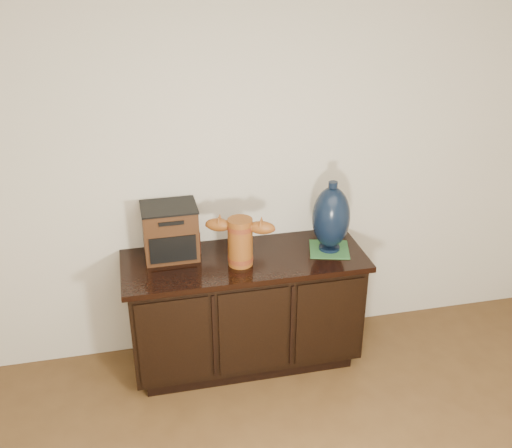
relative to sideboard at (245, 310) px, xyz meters
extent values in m
plane|color=beige|center=(0.00, 0.27, 0.91)|extent=(4.50, 0.00, 4.50)
cube|color=black|center=(0.00, 0.00, -0.35)|extent=(1.29, 0.45, 0.08)
cube|color=black|center=(0.00, 0.00, 0.01)|extent=(1.40, 0.50, 0.64)
cube|color=black|center=(0.00, 0.00, 0.35)|extent=(1.46, 0.56, 0.03)
cube|color=black|center=(-0.47, -0.25, 0.01)|extent=(0.41, 0.01, 0.56)
cube|color=black|center=(0.00, -0.25, 0.01)|extent=(0.41, 0.01, 0.56)
cube|color=black|center=(0.47, -0.25, 0.01)|extent=(0.41, 0.01, 0.56)
cylinder|color=brown|center=(-0.04, -0.06, 0.51)|extent=(0.19, 0.19, 0.29)
cylinder|color=#46170D|center=(-0.04, -0.06, 0.41)|extent=(0.19, 0.19, 0.03)
cylinder|color=#46170D|center=(-0.04, -0.06, 0.61)|extent=(0.19, 0.19, 0.03)
ellipsoid|color=brown|center=(-0.15, -0.01, 0.61)|extent=(0.17, 0.12, 0.08)
ellipsoid|color=brown|center=(0.08, -0.11, 0.61)|extent=(0.17, 0.12, 0.08)
cube|color=#3B1F0E|center=(-0.42, 0.13, 0.53)|extent=(0.32, 0.25, 0.31)
cube|color=black|center=(-0.42, 0.00, 0.48)|extent=(0.27, 0.01, 0.16)
cube|color=black|center=(-0.42, 0.13, 0.69)|extent=(0.33, 0.26, 0.01)
cube|color=#2A5E2F|center=(0.53, -0.01, 0.37)|extent=(0.29, 0.29, 0.01)
cylinder|color=black|center=(0.53, -0.01, 0.38)|extent=(0.13, 0.13, 0.02)
ellipsoid|color=black|center=(0.53, -0.01, 0.59)|extent=(0.28, 0.28, 0.39)
cylinder|color=black|center=(0.53, -0.01, 0.80)|extent=(0.05, 0.05, 0.04)
cylinder|color=#4F160D|center=(-0.27, 0.12, 0.44)|extent=(0.06, 0.06, 0.14)
cylinder|color=silver|center=(-0.27, 0.12, 0.52)|extent=(0.05, 0.05, 0.02)
camera|label=1|loc=(-0.62, -3.07, 2.12)|focal=42.00mm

